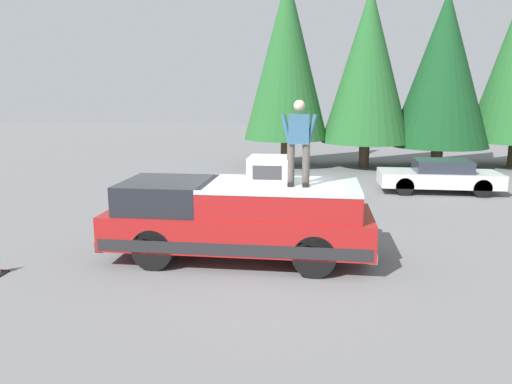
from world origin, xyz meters
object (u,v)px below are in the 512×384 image
parked_car_silver (439,176)px  person_on_truck_bed (299,141)px  compressor_unit (269,169)px  pickup_truck (239,219)px

parked_car_silver → person_on_truck_bed: bearing=149.8°
compressor_unit → parked_car_silver: 9.46m
compressor_unit → person_on_truck_bed: (-0.28, -0.62, 0.62)m
pickup_truck → parked_car_silver: pickup_truck is taller
compressor_unit → pickup_truck: bearing=95.1°
compressor_unit → person_on_truck_bed: 0.92m
compressor_unit → person_on_truck_bed: bearing=-114.5°
person_on_truck_bed → parked_car_silver: (8.01, -4.67, -1.97)m
person_on_truck_bed → parked_car_silver: bearing=-30.2°
pickup_truck → compressor_unit: size_ratio=6.60×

